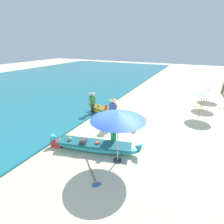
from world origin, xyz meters
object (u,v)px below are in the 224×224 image
(person_vendor_assistant, at_px, (92,101))
(cooler_box, at_px, (57,144))
(person_tourist_customer, at_px, (113,129))
(paddle, at_px, (93,174))
(person_vendor_hatted, at_px, (113,110))
(patio_umbrella_large, at_px, (118,116))
(boat_cyan_foreground, at_px, (94,146))
(boat_yellow_midground, at_px, (111,115))

(person_vendor_assistant, distance_m, cooler_box, 4.70)
(person_tourist_customer, relative_size, person_vendor_assistant, 1.00)
(person_tourist_customer, xyz_separation_m, paddle, (0.16, -2.25, -0.90))
(person_vendor_hatted, height_order, person_tourist_customer, person_vendor_hatted)
(person_vendor_hatted, relative_size, patio_umbrella_large, 0.76)
(boat_cyan_foreground, xyz_separation_m, patio_umbrella_large, (1.34, -0.25, 1.92))
(cooler_box, height_order, paddle, cooler_box)
(boat_cyan_foreground, bearing_deg, patio_umbrella_large, -10.65)
(person_vendor_hatted, xyz_separation_m, patio_umbrella_large, (1.77, -3.19, 1.13))
(cooler_box, bearing_deg, boat_cyan_foreground, 2.10)
(boat_cyan_foreground, relative_size, paddle, 3.05)
(person_tourist_customer, height_order, patio_umbrella_large, patio_umbrella_large)
(boat_cyan_foreground, bearing_deg, cooler_box, -164.19)
(person_vendor_hatted, height_order, paddle, person_vendor_hatted)
(cooler_box, distance_m, paddle, 2.84)
(person_vendor_hatted, relative_size, paddle, 1.21)
(cooler_box, relative_size, paddle, 0.38)
(person_vendor_hatted, relative_size, person_tourist_customer, 1.08)
(person_tourist_customer, bearing_deg, boat_yellow_midground, 118.06)
(boat_yellow_midground, distance_m, cooler_box, 4.38)
(person_tourist_customer, relative_size, paddle, 1.12)
(person_vendor_assistant, distance_m, patio_umbrella_large, 5.96)
(person_tourist_customer, bearing_deg, cooler_box, -152.60)
(person_vendor_hatted, distance_m, paddle, 4.69)
(person_vendor_assistant, bearing_deg, paddle, -58.20)
(person_vendor_hatted, height_order, patio_umbrella_large, patio_umbrella_large)
(paddle, bearing_deg, boat_cyan_foreground, 118.81)
(cooler_box, bearing_deg, person_vendor_assistant, 85.54)
(boat_yellow_midground, height_order, cooler_box, boat_yellow_midground)
(person_vendor_assistant, distance_m, paddle, 6.55)
(person_tourist_customer, bearing_deg, boat_cyan_foreground, -130.00)
(person_tourist_customer, bearing_deg, paddle, -85.95)
(boat_cyan_foreground, height_order, person_vendor_hatted, person_vendor_hatted)
(person_vendor_assistant, height_order, paddle, person_vendor_assistant)
(patio_umbrella_large, xyz_separation_m, paddle, (-0.53, -1.22, -2.13))
(person_vendor_hatted, bearing_deg, person_vendor_assistant, 153.12)
(boat_cyan_foreground, bearing_deg, boat_yellow_midground, 104.02)
(boat_yellow_midground, distance_m, person_vendor_assistant, 1.81)
(boat_yellow_midground, xyz_separation_m, paddle, (1.75, -5.23, -0.28))
(boat_cyan_foreground, bearing_deg, person_vendor_hatted, 98.33)
(cooler_box, xyz_separation_m, paddle, (2.67, -0.94, -0.13))
(person_tourist_customer, distance_m, paddle, 2.43)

